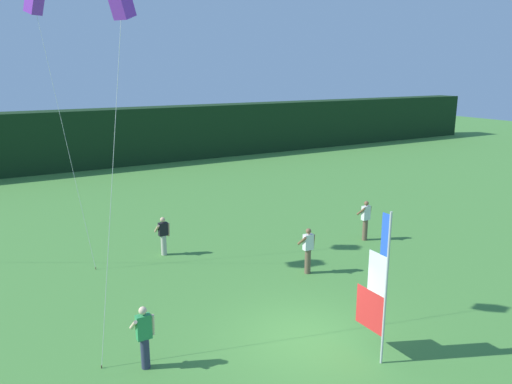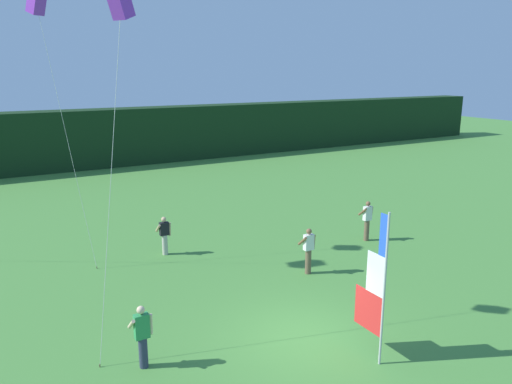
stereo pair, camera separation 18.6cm
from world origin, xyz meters
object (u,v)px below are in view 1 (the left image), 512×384
at_px(person_far_left, 366,219).
at_px(person_far_right, 144,336).
at_px(banner_flag, 377,289).
at_px(kite_purple_box_0, 122,8).
at_px(person_near_banner, 308,249).
at_px(person_mid_field, 163,235).
at_px(kite_purple_box_2, 34,5).

xyz_separation_m(person_far_left, person_far_right, (-11.20, -4.43, -0.06)).
height_order(banner_flag, kite_purple_box_0, kite_purple_box_0).
distance_m(person_near_banner, kite_purple_box_0, 10.12).
relative_size(person_near_banner, person_mid_field, 1.09).
height_order(kite_purple_box_0, kite_purple_box_2, kite_purple_box_2).
xyz_separation_m(banner_flag, person_near_banner, (1.74, 5.25, -0.99)).
bearing_deg(person_far_left, kite_purple_box_2, 160.36).
xyz_separation_m(kite_purple_box_0, kite_purple_box_2, (-1.10, 6.76, 0.69)).
bearing_deg(kite_purple_box_0, person_mid_field, 63.75).
relative_size(person_mid_field, person_far_right, 0.95).
bearing_deg(kite_purple_box_0, kite_purple_box_2, 99.26).
bearing_deg(person_mid_field, person_far_right, -113.26).
xyz_separation_m(banner_flag, person_far_left, (6.01, 6.93, -0.97)).
xyz_separation_m(person_near_banner, person_far_right, (-6.93, -2.76, -0.03)).
xyz_separation_m(person_far_left, kite_purple_box_0, (-10.72, -2.54, 7.72)).
xyz_separation_m(person_far_right, kite_purple_box_0, (0.48, 1.89, 7.77)).
bearing_deg(person_far_left, person_far_right, -158.41).
bearing_deg(kite_purple_box_2, banner_flag, -62.46).
relative_size(person_near_banner, person_far_right, 1.03).
distance_m(person_near_banner, person_far_right, 7.46).
distance_m(banner_flag, kite_purple_box_2, 14.61).
xyz_separation_m(person_far_left, kite_purple_box_2, (-11.82, 4.22, 8.41)).
bearing_deg(kite_purple_box_2, kite_purple_box_0, -80.74).
bearing_deg(person_mid_field, banner_flag, -77.51).
bearing_deg(person_far_right, person_far_left, 21.59).
xyz_separation_m(person_mid_field, person_far_right, (-3.06, -7.12, 0.05)).
height_order(person_far_right, kite_purple_box_0, kite_purple_box_0).
bearing_deg(person_near_banner, kite_purple_box_0, -172.38).
relative_size(person_near_banner, kite_purple_box_2, 0.17).
height_order(person_mid_field, person_far_right, person_far_right).
relative_size(person_far_left, kite_purple_box_0, 0.19).
xyz_separation_m(person_mid_field, kite_purple_box_0, (-2.58, -5.23, 7.82)).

